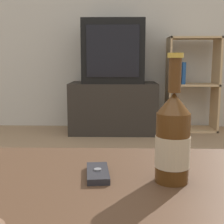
{
  "coord_description": "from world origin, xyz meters",
  "views": [
    {
      "loc": [
        0.08,
        -0.53,
        0.75
      ],
      "look_at": [
        0.06,
        0.4,
        0.59
      ],
      "focal_mm": 50.0,
      "sensor_mm": 36.0,
      "label": 1
    }
  ],
  "objects_px": {
    "tv_stand": "(113,107)",
    "television": "(113,52)",
    "bookshelf": "(189,83)",
    "cell_phone": "(98,173)",
    "beer_bottle": "(173,139)"
  },
  "relations": [
    {
      "from": "tv_stand",
      "to": "television",
      "type": "relative_size",
      "value": 1.42
    },
    {
      "from": "bookshelf",
      "to": "cell_phone",
      "type": "height_order",
      "value": "bookshelf"
    },
    {
      "from": "cell_phone",
      "to": "bookshelf",
      "type": "bearing_deg",
      "value": 67.31
    },
    {
      "from": "television",
      "to": "tv_stand",
      "type": "bearing_deg",
      "value": 90.0
    },
    {
      "from": "beer_bottle",
      "to": "bookshelf",
      "type": "bearing_deg",
      "value": 76.94
    },
    {
      "from": "beer_bottle",
      "to": "cell_phone",
      "type": "bearing_deg",
      "value": 170.76
    },
    {
      "from": "tv_stand",
      "to": "cell_phone",
      "type": "height_order",
      "value": "tv_stand"
    },
    {
      "from": "television",
      "to": "cell_phone",
      "type": "height_order",
      "value": "television"
    },
    {
      "from": "beer_bottle",
      "to": "tv_stand",
      "type": "bearing_deg",
      "value": 93.91
    },
    {
      "from": "beer_bottle",
      "to": "cell_phone",
      "type": "relative_size",
      "value": 2.32
    },
    {
      "from": "television",
      "to": "beer_bottle",
      "type": "bearing_deg",
      "value": -86.09
    },
    {
      "from": "television",
      "to": "cell_phone",
      "type": "distance_m",
      "value": 2.6
    },
    {
      "from": "tv_stand",
      "to": "bookshelf",
      "type": "relative_size",
      "value": 0.9
    },
    {
      "from": "bookshelf",
      "to": "cell_phone",
      "type": "xyz_separation_m",
      "value": [
        -0.79,
        -2.68,
        -0.02
      ]
    },
    {
      "from": "television",
      "to": "bookshelf",
      "type": "distance_m",
      "value": 0.87
    }
  ]
}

